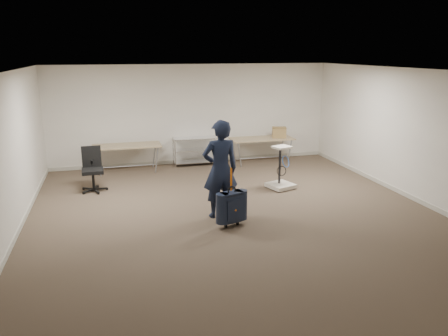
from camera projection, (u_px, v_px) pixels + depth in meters
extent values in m
plane|color=#423628|center=(237.00, 217.00, 8.54)|extent=(9.00, 9.00, 0.00)
plane|color=white|center=(193.00, 115.00, 12.38)|extent=(8.00, 0.00, 8.00)
plane|color=white|center=(378.00, 249.00, 3.98)|extent=(8.00, 0.00, 8.00)
plane|color=white|center=(5.00, 160.00, 7.19)|extent=(0.00, 9.00, 9.00)
plane|color=white|center=(420.00, 137.00, 9.17)|extent=(0.00, 9.00, 9.00)
plane|color=white|center=(238.00, 71.00, 7.82)|extent=(8.00, 8.00, 0.00)
cube|color=beige|center=(194.00, 161.00, 12.72)|extent=(8.00, 0.02, 0.10)
cube|color=beige|center=(16.00, 236.00, 7.55)|extent=(0.02, 9.00, 0.10)
cube|color=beige|center=(412.00, 198.00, 9.51)|extent=(0.02, 9.00, 0.10)
cube|color=tan|center=(127.00, 146.00, 11.58)|extent=(1.80, 0.75, 0.03)
cylinder|color=#92959A|center=(128.00, 166.00, 11.73)|extent=(1.50, 0.02, 0.02)
cylinder|color=#92959A|center=(98.00, 164.00, 11.21)|extent=(0.13, 0.04, 0.69)
cylinder|color=#92959A|center=(157.00, 160.00, 11.58)|extent=(0.13, 0.04, 0.69)
cylinder|color=#92959A|center=(99.00, 158.00, 11.77)|extent=(0.13, 0.04, 0.69)
cylinder|color=#92959A|center=(154.00, 155.00, 12.14)|extent=(0.13, 0.04, 0.69)
cube|color=tan|center=(262.00, 139.00, 12.52)|extent=(1.80, 0.75, 0.03)
cylinder|color=#92959A|center=(261.00, 158.00, 12.66)|extent=(1.50, 0.02, 0.02)
cylinder|color=#92959A|center=(240.00, 155.00, 12.15)|extent=(0.13, 0.04, 0.69)
cylinder|color=#92959A|center=(290.00, 152.00, 12.52)|extent=(0.13, 0.04, 0.69)
cylinder|color=#92959A|center=(234.00, 150.00, 12.71)|extent=(0.13, 0.04, 0.69)
cylinder|color=#92959A|center=(282.00, 147.00, 13.08)|extent=(0.13, 0.04, 0.69)
cylinder|color=silver|center=(175.00, 154.00, 12.00)|extent=(0.02, 0.02, 0.80)
cylinder|color=silver|center=(218.00, 152.00, 12.30)|extent=(0.02, 0.02, 0.80)
cylinder|color=silver|center=(173.00, 151.00, 12.42)|extent=(0.02, 0.02, 0.80)
cylinder|color=silver|center=(214.00, 148.00, 12.72)|extent=(0.02, 0.02, 0.80)
cube|color=silver|center=(195.00, 161.00, 12.44)|extent=(1.20, 0.45, 0.02)
cube|color=silver|center=(195.00, 149.00, 12.35)|extent=(1.20, 0.45, 0.02)
cube|color=silver|center=(195.00, 138.00, 12.26)|extent=(1.20, 0.45, 0.01)
imported|color=black|center=(220.00, 169.00, 8.34)|extent=(0.72, 0.49, 1.91)
cube|color=black|center=(232.00, 207.00, 8.00)|extent=(0.46, 0.34, 0.56)
cube|color=black|center=(231.00, 221.00, 8.09)|extent=(0.40, 0.26, 0.03)
cylinder|color=black|center=(226.00, 226.00, 8.03)|extent=(0.05, 0.08, 0.08)
cylinder|color=black|center=(237.00, 223.00, 8.16)|extent=(0.05, 0.08, 0.08)
torus|color=black|center=(232.00, 190.00, 7.92)|extent=(0.18, 0.08, 0.18)
cube|color=#DD630B|center=(231.00, 179.00, 7.88)|extent=(0.04, 0.02, 0.43)
cylinder|color=black|center=(94.00, 189.00, 10.12)|extent=(0.62, 0.62, 0.09)
cylinder|color=black|center=(93.00, 180.00, 10.06)|extent=(0.06, 0.06, 0.41)
cube|color=black|center=(93.00, 171.00, 10.00)|extent=(0.50, 0.50, 0.08)
cube|color=black|center=(91.00, 156.00, 10.14)|extent=(0.44, 0.08, 0.50)
cube|color=#F0E4CE|center=(281.00, 185.00, 10.33)|extent=(0.70, 0.70, 0.09)
cylinder|color=black|center=(275.00, 191.00, 10.08)|extent=(0.07, 0.07, 0.04)
cylinder|color=black|center=(280.00, 165.00, 10.25)|extent=(0.06, 0.06, 0.89)
cube|color=#F0E4CE|center=(282.00, 147.00, 10.08)|extent=(0.47, 0.44, 0.04)
torus|color=blue|center=(285.00, 162.00, 10.10)|extent=(0.30, 0.20, 0.27)
cube|color=#986447|center=(279.00, 132.00, 12.58)|extent=(0.46, 0.40, 0.29)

